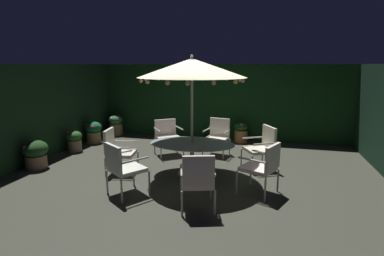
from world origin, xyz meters
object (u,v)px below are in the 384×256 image
Objects in this scene: patio_chair_south at (167,134)px; patio_chair_southwest at (117,148)px; potted_plant_back_center at (93,131)px; potted_plant_front_corner at (215,132)px; potted_plant_back_left at (75,140)px; patio_chair_north at (198,178)px; patio_chair_west at (122,165)px; patio_chair_east at (263,145)px; patio_chair_northeast at (263,165)px; patio_umbrella at (192,68)px; patio_chair_southeast at (218,134)px; patio_dining_table at (192,149)px; potted_plant_right_near at (241,132)px; potted_plant_left_near at (36,153)px; potted_plant_left_far at (116,125)px.

patio_chair_south is 1.74m from patio_chair_southwest.
potted_plant_front_corner is at bearing 15.34° from potted_plant_back_center.
potted_plant_back_center is at bearing 90.85° from potted_plant_back_left.
patio_chair_west is at bearing 170.95° from patio_chair_north.
patio_chair_south is at bearing 167.81° from patio_chair_east.
potted_plant_back_center is (-5.22, 2.62, -0.22)m from patio_chair_northeast.
patio_chair_northeast is at bearing -23.93° from patio_umbrella.
patio_chair_east is 2.63m from potted_plant_front_corner.
patio_umbrella is at bearing -90.13° from potted_plant_front_corner.
potted_plant_back_left is (-3.96, -0.71, -0.24)m from patio_chair_southeast.
potted_plant_front_corner is 0.91× the size of potted_plant_back_center.
patio_chair_southeast is (0.30, 1.66, -1.77)m from patio_umbrella.
patio_chair_southwest is at bearing -170.70° from patio_dining_table.
patio_chair_northeast is 3.91m from potted_plant_right_near.
patio_chair_north reaches higher than patio_chair_east.
patio_chair_north is at bearing -93.47° from potted_plant_right_near.
patio_chair_south is at bearing 127.43° from patio_umbrella.
patio_chair_southeast is at bearing -77.15° from potted_plant_front_corner.
potted_plant_back_center is (-3.67, 1.94, -1.97)m from patio_umbrella.
potted_plant_left_near is 5.77m from potted_plant_right_near.
potted_plant_back_center is (0.00, 2.44, 0.00)m from potted_plant_left_near.
potted_plant_front_corner is at bearing 43.09° from potted_plant_left_near.
patio_umbrella is 2.45m from patio_chair_southeast.
patio_chair_east and patio_chair_west have the same top height.
patio_dining_table is 1.87× the size of patio_chair_east.
patio_dining_table reaches higher than potted_plant_left_near.
potted_plant_back_center is at bearing -98.70° from potted_plant_left_far.
patio_chair_southeast reaches higher than potted_plant_back_left.
patio_chair_west reaches higher than potted_plant_back_center.
potted_plant_left_near is 0.95× the size of potted_plant_left_far.
patio_chair_north is 5.49m from potted_plant_back_center.
patio_chair_southwest reaches higher than potted_plant_back_center.
potted_plant_front_corner is 3.82m from potted_plant_back_center.
patio_dining_table is 1.69m from patio_chair_southeast.
patio_chair_south is at bearing -34.62° from potted_plant_left_far.
potted_plant_left_far reaches higher than potted_plant_back_center.
patio_chair_southwest reaches higher than potted_plant_left_far.
patio_chair_north reaches higher than patio_chair_southwest.
potted_plant_left_near reaches higher than potted_plant_right_near.
potted_plant_front_corner is (0.01, 2.95, -0.26)m from patio_dining_table.
patio_umbrella is at bearing -100.17° from patio_chair_southeast.
patio_chair_west is 4.28m from potted_plant_back_center.
potted_plant_back_left is at bearing 178.24° from patio_chair_east.
potted_plant_back_center is at bearing 176.10° from patio_chair_southeast.
patio_chair_north is 1.03× the size of patio_chair_southeast.
patio_chair_east is at bearing 14.05° from potted_plant_left_near.
patio_chair_west is at bearing -18.12° from potted_plant_left_near.
patio_chair_northeast reaches higher than potted_plant_right_near.
patio_chair_northeast is at bearing -17.48° from potted_plant_back_left.
patio_chair_southeast is 4.05m from potted_plant_left_far.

